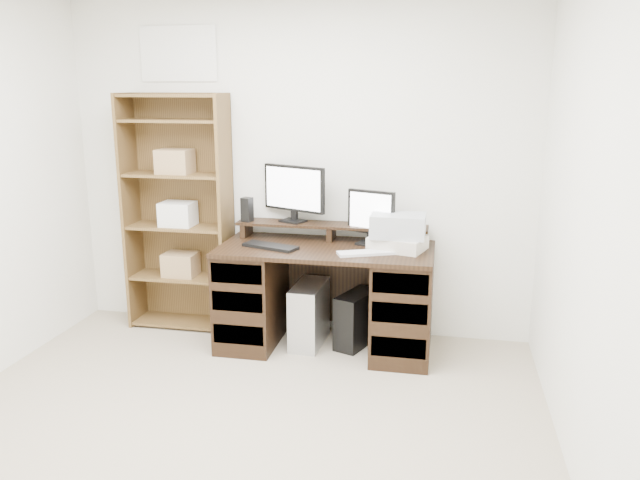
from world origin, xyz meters
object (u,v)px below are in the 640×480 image
(desk, at_px, (326,295))
(tower_silver, at_px, (309,314))
(bookshelf, at_px, (179,211))
(monitor_wide, at_px, (294,191))
(monitor_small, at_px, (371,215))
(printer, at_px, (398,243))
(tower_black, at_px, (357,319))

(desk, xyz_separation_m, tower_silver, (-0.13, 0.03, -0.16))
(bookshelf, bearing_deg, desk, -10.17)
(monitor_wide, distance_m, monitor_small, 0.61)
(printer, bearing_deg, monitor_small, 167.34)
(desk, height_order, monitor_small, monitor_small)
(desk, relative_size, printer, 4.14)
(monitor_small, bearing_deg, tower_silver, -146.84)
(monitor_wide, distance_m, tower_silver, 0.91)
(desk, xyz_separation_m, monitor_small, (0.30, 0.13, 0.57))
(tower_silver, bearing_deg, monitor_small, 16.50)
(monitor_small, bearing_deg, desk, -136.47)
(bookshelf, bearing_deg, tower_black, -5.75)
(printer, relative_size, tower_black, 0.84)
(tower_black, bearing_deg, desk, -140.24)
(desk, relative_size, monitor_small, 3.87)
(desk, distance_m, tower_silver, 0.21)
(printer, distance_m, bookshelf, 1.70)
(monitor_wide, bearing_deg, tower_black, 5.50)
(tower_silver, bearing_deg, monitor_wide, 130.36)
(desk, relative_size, tower_silver, 3.30)
(printer, xyz_separation_m, tower_black, (-0.28, 0.05, -0.60))
(tower_silver, bearing_deg, printer, 2.14)
(monitor_small, bearing_deg, tower_black, -124.00)
(tower_silver, bearing_deg, desk, -9.86)
(monitor_small, relative_size, printer, 1.07)
(monitor_wide, bearing_deg, monitor_small, 13.58)
(printer, height_order, tower_black, printer)
(bookshelf, bearing_deg, monitor_wide, 1.11)
(monitor_wide, relative_size, printer, 1.37)
(monitor_wide, xyz_separation_m, printer, (0.78, -0.21, -0.31))
(desk, relative_size, bookshelf, 0.83)
(monitor_wide, height_order, printer, monitor_wide)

